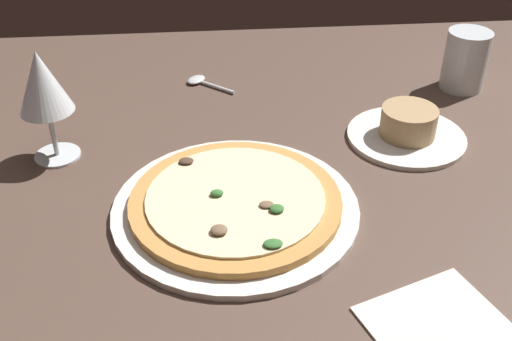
{
  "coord_description": "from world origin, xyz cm",
  "views": [
    {
      "loc": [
        -9.68,
        -75.42,
        55.69
      ],
      "look_at": [
        -3.25,
        -5.14,
        7.0
      ],
      "focal_mm": 42.79,
      "sensor_mm": 36.0,
      "label": 1
    }
  ],
  "objects_px": {
    "spoon": "(201,82)",
    "ramekin_on_saucer": "(407,129)",
    "pizza_main": "(236,204)",
    "water_glass": "(465,63)",
    "wine_glass_far": "(42,86)"
  },
  "relations": [
    {
      "from": "ramekin_on_saucer",
      "to": "wine_glass_far",
      "type": "xyz_separation_m",
      "value": [
        -0.55,
        -0.0,
        0.1
      ]
    },
    {
      "from": "water_glass",
      "to": "wine_glass_far",
      "type": "bearing_deg",
      "value": -166.32
    },
    {
      "from": "pizza_main",
      "to": "water_glass",
      "type": "bearing_deg",
      "value": 37.12
    },
    {
      "from": "ramekin_on_saucer",
      "to": "water_glass",
      "type": "relative_size",
      "value": 1.75
    },
    {
      "from": "spoon",
      "to": "ramekin_on_saucer",
      "type": "bearing_deg",
      "value": -35.05
    },
    {
      "from": "pizza_main",
      "to": "ramekin_on_saucer",
      "type": "xyz_separation_m",
      "value": [
        0.29,
        0.16,
        0.01
      ]
    },
    {
      "from": "pizza_main",
      "to": "spoon",
      "type": "distance_m",
      "value": 0.39
    },
    {
      "from": "pizza_main",
      "to": "ramekin_on_saucer",
      "type": "relative_size",
      "value": 1.77
    },
    {
      "from": "wine_glass_far",
      "to": "ramekin_on_saucer",
      "type": "bearing_deg",
      "value": 0.12
    },
    {
      "from": "water_glass",
      "to": "spoon",
      "type": "distance_m",
      "value": 0.49
    },
    {
      "from": "pizza_main",
      "to": "ramekin_on_saucer",
      "type": "bearing_deg",
      "value": 29.63
    },
    {
      "from": "pizza_main",
      "to": "spoon",
      "type": "relative_size",
      "value": 3.56
    },
    {
      "from": "ramekin_on_saucer",
      "to": "wine_glass_far",
      "type": "distance_m",
      "value": 0.56
    },
    {
      "from": "pizza_main",
      "to": "spoon",
      "type": "height_order",
      "value": "pizza_main"
    },
    {
      "from": "ramekin_on_saucer",
      "to": "spoon",
      "type": "distance_m",
      "value": 0.4
    }
  ]
}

